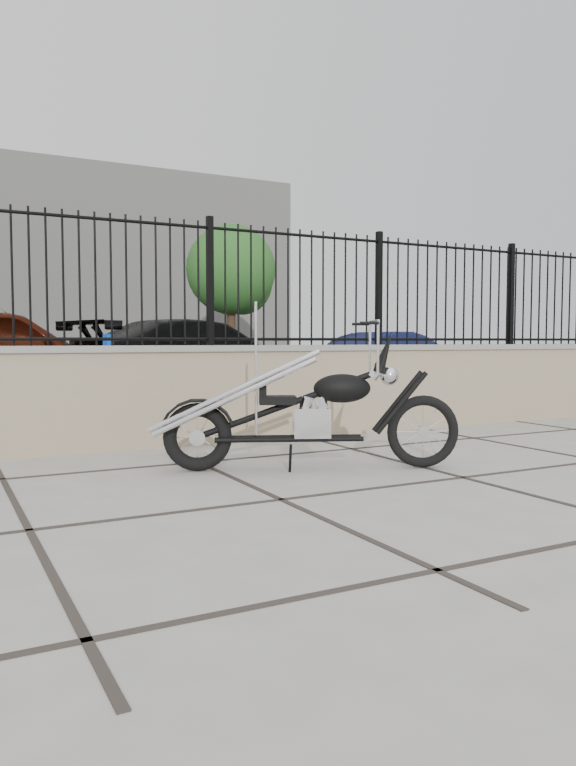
% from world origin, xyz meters
% --- Properties ---
extents(ground_plane, '(90.00, 90.00, 0.00)m').
position_xyz_m(ground_plane, '(0.00, 0.00, 0.00)').
color(ground_plane, '#99968E').
rests_on(ground_plane, ground).
extents(parking_lot, '(30.00, 30.00, 0.00)m').
position_xyz_m(parking_lot, '(0.00, 12.50, 0.00)').
color(parking_lot, black).
rests_on(parking_lot, ground).
extents(retaining_wall, '(14.00, 0.36, 0.96)m').
position_xyz_m(retaining_wall, '(0.00, 2.50, 0.48)').
color(retaining_wall, gray).
rests_on(retaining_wall, ground_plane).
extents(iron_fence, '(14.00, 0.08, 1.20)m').
position_xyz_m(iron_fence, '(0.00, 2.50, 1.56)').
color(iron_fence, black).
rests_on(iron_fence, retaining_wall).
extents(background_building, '(22.00, 6.00, 8.00)m').
position_xyz_m(background_building, '(0.00, 26.50, 4.00)').
color(background_building, beige).
rests_on(background_building, ground_plane).
extents(chopper_motorcycle, '(2.18, 1.24, 1.32)m').
position_xyz_m(chopper_motorcycle, '(-0.87, 0.81, 0.66)').
color(chopper_motorcycle, black).
rests_on(chopper_motorcycle, ground_plane).
extents(car_black, '(5.11, 3.20, 1.38)m').
position_xyz_m(car_black, '(0.92, 8.00, 0.69)').
color(car_black, black).
rests_on(car_black, parking_lot).
extents(car_blue, '(3.69, 1.58, 1.18)m').
position_xyz_m(car_blue, '(5.11, 7.68, 0.59)').
color(car_blue, '#11173F').
rests_on(car_blue, parking_lot).
extents(bollard_a, '(0.14, 0.14, 1.09)m').
position_xyz_m(bollard_a, '(-1.49, 4.73, 0.54)').
color(bollard_a, '#0D2CC3').
rests_on(bollard_a, ground_plane).
extents(bollard_b, '(0.12, 0.12, 0.89)m').
position_xyz_m(bollard_b, '(1.72, 4.28, 0.44)').
color(bollard_b, blue).
rests_on(bollard_b, ground_plane).
extents(bollard_c, '(0.14, 0.14, 0.87)m').
position_xyz_m(bollard_c, '(5.75, 4.78, 0.44)').
color(bollard_c, '#0A2FA2').
rests_on(bollard_c, ground_plane).
extents(tree_right, '(2.92, 2.92, 4.93)m').
position_xyz_m(tree_right, '(5.34, 16.97, 3.45)').
color(tree_right, '#382619').
rests_on(tree_right, ground_plane).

